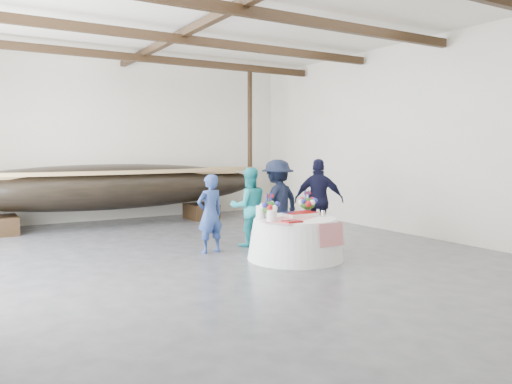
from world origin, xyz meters
TOP-DOWN VIEW (x-y plane):
  - floor at (0.00, 0.00)m, footprint 10.00×12.00m
  - wall_back at (0.00, 6.00)m, footprint 10.00×0.02m
  - wall_right at (5.00, 0.00)m, footprint 0.02×12.00m
  - ceiling at (0.00, 0.00)m, footprint 10.00×12.00m
  - pavilion_structure at (0.00, 0.82)m, footprint 9.80×11.76m
  - longboat_display at (-0.72, 4.82)m, footprint 8.64×1.73m
  - banquet_table at (1.15, -0.86)m, footprint 1.76×1.76m
  - tabletop_items at (1.12, -0.68)m, footprint 1.69×1.26m
  - guest_woman_blue at (0.04, 0.43)m, footprint 0.60×0.43m
  - guest_woman_teal at (1.03, 0.64)m, footprint 0.91×0.77m
  - guest_man_left at (1.64, 0.49)m, footprint 1.28×0.93m
  - guest_man_right at (2.57, 0.26)m, footprint 1.10×1.01m

SIDE VIEW (x-z plane):
  - floor at x=0.00m, z-range -0.01..0.01m
  - banquet_table at x=1.15m, z-range 0.00..0.76m
  - guest_woman_blue at x=0.04m, z-range 0.00..1.53m
  - guest_woman_teal at x=1.03m, z-range 0.00..1.63m
  - guest_man_left at x=1.64m, z-range 0.00..1.79m
  - guest_man_right at x=2.57m, z-range 0.00..1.80m
  - tabletop_items at x=1.12m, z-range 0.71..1.11m
  - longboat_display at x=-0.72m, z-range 0.22..1.84m
  - wall_back at x=0.00m, z-range 0.00..4.50m
  - wall_right at x=5.00m, z-range 0.00..4.50m
  - pavilion_structure at x=0.00m, z-range 1.75..6.25m
  - ceiling at x=0.00m, z-range 4.50..4.50m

